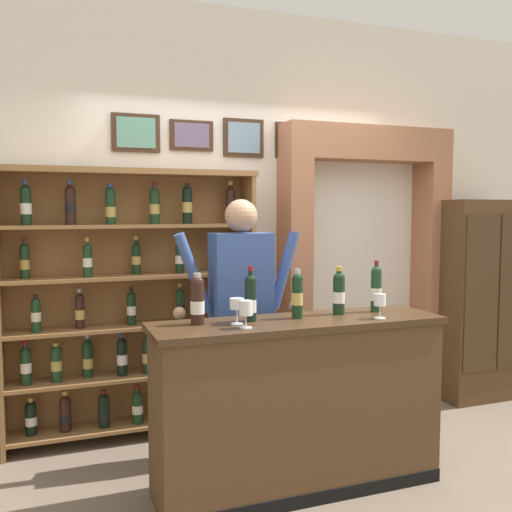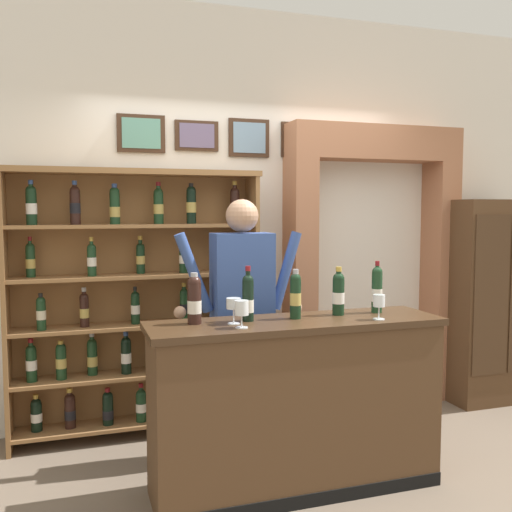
{
  "view_description": "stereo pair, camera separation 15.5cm",
  "coord_description": "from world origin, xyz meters",
  "px_view_note": "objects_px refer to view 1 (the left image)",
  "views": [
    {
      "loc": [
        -1.47,
        -2.96,
        1.64
      ],
      "look_at": [
        -0.23,
        0.36,
        1.36
      ],
      "focal_mm": 39.74,
      "sensor_mm": 36.0,
      "label": 1
    },
    {
      "loc": [
        -1.32,
        -3.01,
        1.64
      ],
      "look_at": [
        -0.23,
        0.36,
        1.36
      ],
      "focal_mm": 39.74,
      "sensor_mm": 36.0,
      "label": 2
    }
  ],
  "objects_px": {
    "tasting_bottle_rosso": "(297,294)",
    "wine_glass_center": "(237,305)",
    "tasting_bottle_riserva": "(376,288)",
    "tasting_bottle_brunello": "(197,299)",
    "shopkeeper": "(241,300)",
    "tasting_counter": "(298,405)",
    "wine_glass_left": "(380,301)",
    "tasting_bottle_super_tuscan": "(250,297)",
    "tasting_bottle_prosecco": "(339,292)",
    "wine_shelf": "(133,301)",
    "side_cabinet": "(480,299)",
    "wine_glass_right": "(246,310)"
  },
  "relations": [
    {
      "from": "tasting_bottle_rosso",
      "to": "wine_glass_center",
      "type": "distance_m",
      "value": 0.39
    },
    {
      "from": "tasting_bottle_rosso",
      "to": "tasting_bottle_riserva",
      "type": "xyz_separation_m",
      "value": [
        0.56,
        0.03,
        0.0
      ]
    },
    {
      "from": "tasting_bottle_brunello",
      "to": "shopkeeper",
      "type": "bearing_deg",
      "value": 47.94
    },
    {
      "from": "tasting_bottle_rosso",
      "to": "shopkeeper",
      "type": "bearing_deg",
      "value": 110.06
    },
    {
      "from": "tasting_counter",
      "to": "wine_glass_left",
      "type": "relative_size",
      "value": 11.84
    },
    {
      "from": "shopkeeper",
      "to": "tasting_bottle_riserva",
      "type": "relative_size",
      "value": 5.34
    },
    {
      "from": "tasting_bottle_super_tuscan",
      "to": "wine_glass_left",
      "type": "xyz_separation_m",
      "value": [
        0.74,
        -0.19,
        -0.03
      ]
    },
    {
      "from": "tasting_bottle_prosecco",
      "to": "wine_shelf",
      "type": "bearing_deg",
      "value": 136.01
    },
    {
      "from": "tasting_bottle_rosso",
      "to": "wine_glass_left",
      "type": "bearing_deg",
      "value": -21.55
    },
    {
      "from": "wine_shelf",
      "to": "wine_glass_left",
      "type": "distance_m",
      "value": 1.78
    },
    {
      "from": "shopkeeper",
      "to": "tasting_counter",
      "type": "bearing_deg",
      "value": -72.55
    },
    {
      "from": "side_cabinet",
      "to": "tasting_bottle_prosecco",
      "type": "xyz_separation_m",
      "value": [
        -1.89,
        -0.89,
        0.28
      ]
    },
    {
      "from": "wine_glass_center",
      "to": "wine_glass_right",
      "type": "height_order",
      "value": "wine_glass_right"
    },
    {
      "from": "side_cabinet",
      "to": "tasting_bottle_rosso",
      "type": "height_order",
      "value": "side_cabinet"
    },
    {
      "from": "tasting_bottle_rosso",
      "to": "tasting_bottle_prosecco",
      "type": "xyz_separation_m",
      "value": [
        0.29,
        0.03,
        -0.01
      ]
    },
    {
      "from": "wine_shelf",
      "to": "shopkeeper",
      "type": "relative_size",
      "value": 1.13
    },
    {
      "from": "tasting_bottle_prosecco",
      "to": "tasting_counter",
      "type": "bearing_deg",
      "value": -166.53
    },
    {
      "from": "tasting_bottle_super_tuscan",
      "to": "tasting_counter",
      "type": "bearing_deg",
      "value": -12.14
    },
    {
      "from": "wine_glass_left",
      "to": "tasting_bottle_riserva",
      "type": "bearing_deg",
      "value": 63.08
    },
    {
      "from": "side_cabinet",
      "to": "tasting_bottle_prosecco",
      "type": "distance_m",
      "value": 2.11
    },
    {
      "from": "tasting_bottle_riserva",
      "to": "wine_glass_left",
      "type": "distance_m",
      "value": 0.24
    },
    {
      "from": "tasting_bottle_super_tuscan",
      "to": "tasting_bottle_riserva",
      "type": "height_order",
      "value": "tasting_bottle_riserva"
    },
    {
      "from": "wine_shelf",
      "to": "tasting_bottle_rosso",
      "type": "bearing_deg",
      "value": -53.51
    },
    {
      "from": "tasting_bottle_riserva",
      "to": "wine_glass_center",
      "type": "relative_size",
      "value": 2.19
    },
    {
      "from": "tasting_counter",
      "to": "shopkeeper",
      "type": "distance_m",
      "value": 0.79
    },
    {
      "from": "tasting_bottle_super_tuscan",
      "to": "side_cabinet",
      "type": "bearing_deg",
      "value": 20.08
    },
    {
      "from": "wine_shelf",
      "to": "side_cabinet",
      "type": "bearing_deg",
      "value": -3.2
    },
    {
      "from": "shopkeeper",
      "to": "tasting_bottle_rosso",
      "type": "bearing_deg",
      "value": -69.94
    },
    {
      "from": "wine_shelf",
      "to": "tasting_bottle_rosso",
      "type": "distance_m",
      "value": 1.36
    },
    {
      "from": "tasting_bottle_super_tuscan",
      "to": "wine_glass_center",
      "type": "bearing_deg",
      "value": -148.59
    },
    {
      "from": "side_cabinet",
      "to": "tasting_bottle_super_tuscan",
      "type": "xyz_separation_m",
      "value": [
        -2.47,
        -0.9,
        0.28
      ]
    },
    {
      "from": "shopkeeper",
      "to": "wine_glass_left",
      "type": "xyz_separation_m",
      "value": [
        0.63,
        -0.67,
        0.06
      ]
    },
    {
      "from": "tasting_bottle_rosso",
      "to": "wine_glass_right",
      "type": "xyz_separation_m",
      "value": [
        -0.38,
        -0.16,
        -0.04
      ]
    },
    {
      "from": "shopkeeper",
      "to": "wine_glass_right",
      "type": "distance_m",
      "value": 0.68
    },
    {
      "from": "shopkeeper",
      "to": "wine_glass_right",
      "type": "bearing_deg",
      "value": -106.8
    },
    {
      "from": "tasting_bottle_super_tuscan",
      "to": "wine_glass_right",
      "type": "height_order",
      "value": "tasting_bottle_super_tuscan"
    },
    {
      "from": "wine_shelf",
      "to": "tasting_bottle_prosecco",
      "type": "bearing_deg",
      "value": -43.99
    },
    {
      "from": "tasting_bottle_riserva",
      "to": "wine_glass_right",
      "type": "height_order",
      "value": "tasting_bottle_riserva"
    },
    {
      "from": "wine_shelf",
      "to": "tasting_bottle_prosecco",
      "type": "relative_size",
      "value": 6.58
    },
    {
      "from": "tasting_bottle_super_tuscan",
      "to": "tasting_bottle_prosecco",
      "type": "distance_m",
      "value": 0.58
    },
    {
      "from": "tasting_bottle_riserva",
      "to": "wine_glass_left",
      "type": "xyz_separation_m",
      "value": [
        -0.1,
        -0.21,
        -0.04
      ]
    },
    {
      "from": "side_cabinet",
      "to": "tasting_bottle_super_tuscan",
      "type": "relative_size",
      "value": 5.46
    },
    {
      "from": "shopkeeper",
      "to": "tasting_bottle_brunello",
      "type": "distance_m",
      "value": 0.63
    },
    {
      "from": "side_cabinet",
      "to": "wine_glass_center",
      "type": "bearing_deg",
      "value": -159.43
    },
    {
      "from": "tasting_bottle_riserva",
      "to": "tasting_counter",
      "type": "bearing_deg",
      "value": -172.7
    },
    {
      "from": "wine_glass_right",
      "to": "shopkeeper",
      "type": "bearing_deg",
      "value": 73.2
    },
    {
      "from": "shopkeeper",
      "to": "wine_glass_left",
      "type": "distance_m",
      "value": 0.92
    },
    {
      "from": "tasting_bottle_prosecco",
      "to": "wine_glass_right",
      "type": "height_order",
      "value": "tasting_bottle_prosecco"
    },
    {
      "from": "tasting_bottle_super_tuscan",
      "to": "tasting_bottle_rosso",
      "type": "bearing_deg",
      "value": -3.03
    },
    {
      "from": "tasting_bottle_rosso",
      "to": "tasting_bottle_prosecco",
      "type": "height_order",
      "value": "tasting_bottle_prosecco"
    }
  ]
}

